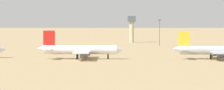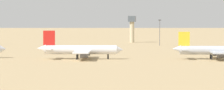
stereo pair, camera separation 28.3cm
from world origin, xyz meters
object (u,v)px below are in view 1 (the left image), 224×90
(parked_jet_red_3, at_px, (80,50))
(parked_jet_yellow_4, at_px, (214,50))
(control_tower, at_px, (132,26))
(light_pole_mid, at_px, (159,31))

(parked_jet_red_3, xyz_separation_m, parked_jet_yellow_4, (56.29, 6.63, -0.16))
(parked_jet_red_3, bearing_deg, parked_jet_yellow_4, 0.16)
(control_tower, xyz_separation_m, light_pole_mid, (21.75, -43.91, -1.94))
(parked_jet_red_3, height_order, parked_jet_yellow_4, parked_jet_red_3)
(parked_jet_red_3, xyz_separation_m, control_tower, (5.25, 170.93, 7.30))
(parked_jet_yellow_4, distance_m, light_pole_mid, 124.02)
(parked_jet_red_3, height_order, control_tower, control_tower)
(light_pole_mid, bearing_deg, parked_jet_yellow_4, -76.33)
(parked_jet_yellow_4, xyz_separation_m, light_pole_mid, (-29.28, 120.39, 5.51))
(control_tower, relative_size, light_pole_mid, 1.15)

